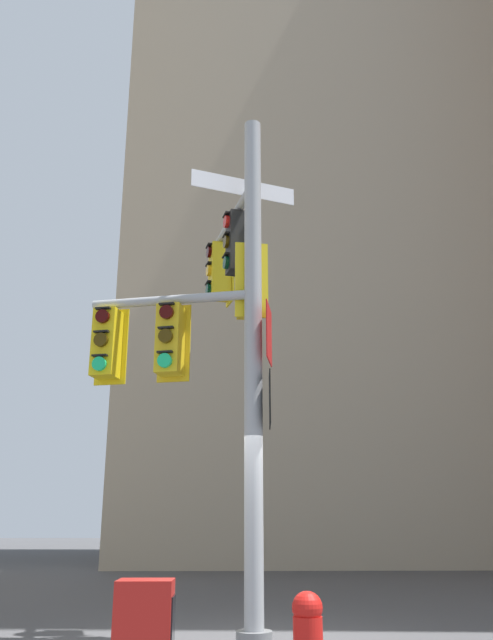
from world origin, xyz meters
TOP-DOWN VIEW (x-y plane):
  - building_mid_block at (3.80, 20.86)m, footprint 16.25×16.25m
  - signal_pole_assembly at (-0.48, 0.47)m, footprint 3.03×2.62m

SIDE VIEW (x-z plane):
  - signal_pole_assembly at x=-0.48m, z-range 0.66..7.92m
  - building_mid_block at x=3.80m, z-range 0.00..52.64m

